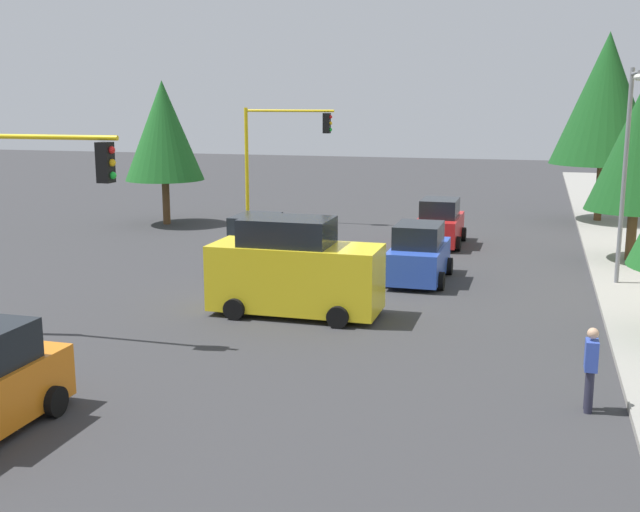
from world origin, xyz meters
name	(u,v)px	position (x,y,z in m)	size (l,w,h in m)	color
ground_plane	(312,297)	(0.00, 0.00, 0.00)	(120.00, 120.00, 0.00)	#353538
traffic_signal_near_right	(25,193)	(6.00, -5.63, 3.76)	(0.36, 4.59, 5.28)	yellow
traffic_signal_far_right	(281,142)	(-14.00, -5.69, 4.00)	(0.36, 4.59, 5.65)	yellow
street_lamp_curbside	(627,154)	(-3.61, 9.20, 4.35)	(2.15, 0.28, 7.00)	slate
tree_roadside_mid	(638,150)	(-8.00, 10.00, 4.22)	(3.55, 3.55, 6.46)	brown
tree_roadside_far	(606,99)	(-18.00, 9.50, 6.07)	(5.02, 5.02, 9.22)	brown
tree_opposite_side	(163,131)	(-12.00, -11.00, 4.55)	(3.81, 3.81, 6.95)	brown
delivery_van_yellow	(294,270)	(2.00, 0.06, 1.28)	(2.22, 4.80, 2.77)	yellow
car_red	(440,224)	(-9.93, 2.68, 0.90)	(3.82, 1.98, 1.98)	red
car_silver	(255,245)	(-3.25, -3.11, 0.90)	(3.86, 1.93, 1.98)	#B2B5BA
car_blue	(419,255)	(-3.13, 2.83, 0.90)	(3.84, 2.00, 1.98)	blue
pedestrian_crossing	(591,367)	(7.15, 7.74, 0.91)	(0.40, 0.24, 1.70)	#262638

